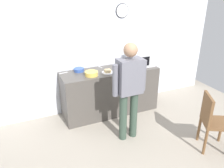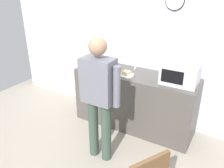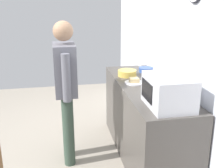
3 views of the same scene
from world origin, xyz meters
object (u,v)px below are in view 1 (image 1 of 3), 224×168
object	(u,v)px
salad_bowl	(79,70)
fork_utensil	(63,73)
person_standing	(129,86)
wooden_chair	(212,120)
microwave	(140,59)
cereal_bowl	(91,74)
sandwich_plate	(108,72)
spoon_utensil	(100,67)

from	to	relation	value
salad_bowl	fork_utensil	xyz separation A→B (m)	(-0.30, 0.03, -0.03)
person_standing	wooden_chair	world-z (taller)	person_standing
microwave	wooden_chair	size ratio (longest dim) A/B	0.53
fork_utensil	wooden_chair	bearing A→B (deg)	-45.72
cereal_bowl	fork_utensil	bearing A→B (deg)	143.46
sandwich_plate	person_standing	bearing A→B (deg)	-87.89
cereal_bowl	spoon_utensil	bearing A→B (deg)	50.80
fork_utensil	cereal_bowl	bearing A→B (deg)	-36.54
spoon_utensil	wooden_chair	world-z (taller)	wooden_chair
person_standing	salad_bowl	bearing A→B (deg)	114.55
microwave	cereal_bowl	bearing A→B (deg)	-173.99
sandwich_plate	wooden_chair	world-z (taller)	sandwich_plate
microwave	person_standing	distance (m)	1.19
cereal_bowl	wooden_chair	bearing A→B (deg)	-48.10
fork_utensil	person_standing	distance (m)	1.40
salad_bowl	spoon_utensil	size ratio (longest dim) A/B	1.14
fork_utensil	spoon_utensil	xyz separation A→B (m)	(0.75, 0.05, 0.00)
microwave	spoon_utensil	bearing A→B (deg)	161.87
salad_bowl	cereal_bowl	distance (m)	0.34
cereal_bowl	wooden_chair	distance (m)	2.17
salad_bowl	spoon_utensil	xyz separation A→B (m)	(0.46, 0.08, -0.03)
fork_utensil	wooden_chair	world-z (taller)	wooden_chair
spoon_utensil	person_standing	size ratio (longest dim) A/B	0.10
microwave	fork_utensil	size ratio (longest dim) A/B	2.94
salad_bowl	wooden_chair	xyz separation A→B (m)	(1.57, -1.89, -0.43)
spoon_utensil	person_standing	world-z (taller)	person_standing
sandwich_plate	cereal_bowl	world-z (taller)	cereal_bowl
sandwich_plate	person_standing	distance (m)	0.81
sandwich_plate	spoon_utensil	bearing A→B (deg)	93.12
sandwich_plate	person_standing	xyz separation A→B (m)	(0.03, -0.81, 0.04)
salad_bowl	cereal_bowl	world-z (taller)	cereal_bowl
sandwich_plate	spoon_utensil	world-z (taller)	sandwich_plate
cereal_bowl	person_standing	size ratio (longest dim) A/B	0.15
sandwich_plate	salad_bowl	bearing A→B (deg)	147.91
cereal_bowl	person_standing	world-z (taller)	person_standing
microwave	sandwich_plate	world-z (taller)	microwave
cereal_bowl	person_standing	bearing A→B (deg)	-66.07
cereal_bowl	sandwich_plate	bearing A→B (deg)	0.51
person_standing	wooden_chair	distance (m)	1.39
sandwich_plate	salad_bowl	world-z (taller)	sandwich_plate
salad_bowl	fork_utensil	distance (m)	0.30
microwave	spoon_utensil	size ratio (longest dim) A/B	2.94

